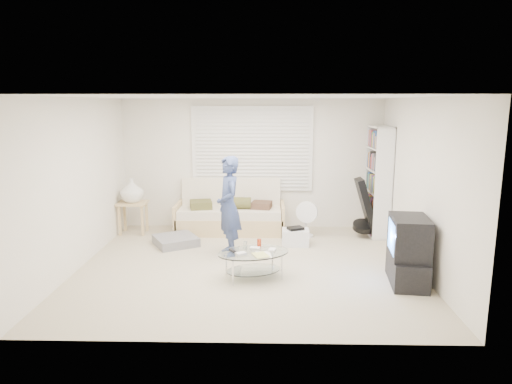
{
  "coord_description": "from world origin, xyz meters",
  "views": [
    {
      "loc": [
        0.28,
        -6.54,
        2.42
      ],
      "look_at": [
        0.12,
        0.3,
        1.08
      ],
      "focal_mm": 32.0,
      "sensor_mm": 36.0,
      "label": 1
    }
  ],
  "objects_px": {
    "bookshelf": "(378,181)",
    "coffee_table": "(254,257)",
    "futon_sofa": "(230,215)",
    "tv_unit": "(408,251)"
  },
  "relations": [
    {
      "from": "futon_sofa",
      "to": "bookshelf",
      "type": "bearing_deg",
      "value": -2.45
    },
    {
      "from": "futon_sofa",
      "to": "coffee_table",
      "type": "relative_size",
      "value": 1.76
    },
    {
      "from": "bookshelf",
      "to": "futon_sofa",
      "type": "bearing_deg",
      "value": 177.55
    },
    {
      "from": "bookshelf",
      "to": "tv_unit",
      "type": "relative_size",
      "value": 2.17
    },
    {
      "from": "tv_unit",
      "to": "bookshelf",
      "type": "bearing_deg",
      "value": 86.98
    },
    {
      "from": "futon_sofa",
      "to": "tv_unit",
      "type": "xyz_separation_m",
      "value": [
        2.6,
        -2.48,
        0.12
      ]
    },
    {
      "from": "bookshelf",
      "to": "coffee_table",
      "type": "height_order",
      "value": "bookshelf"
    },
    {
      "from": "bookshelf",
      "to": "coffee_table",
      "type": "bearing_deg",
      "value": -134.96
    },
    {
      "from": "bookshelf",
      "to": "coffee_table",
      "type": "distance_m",
      "value": 3.21
    },
    {
      "from": "coffee_table",
      "to": "bookshelf",
      "type": "bearing_deg",
      "value": 45.04
    }
  ]
}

